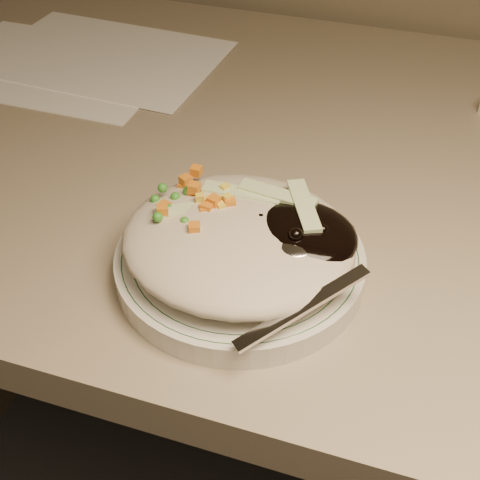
% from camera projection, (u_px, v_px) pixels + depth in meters
% --- Properties ---
extents(desk, '(1.40, 0.70, 0.74)m').
position_uv_depth(desk, '(363.00, 299.00, 0.83)').
color(desk, gray).
rests_on(desk, ground).
extents(plate, '(0.21, 0.21, 0.02)m').
position_uv_depth(plate, '(240.00, 263.00, 0.57)').
color(plate, silver).
rests_on(plate, desk).
extents(plate_rim, '(0.20, 0.20, 0.00)m').
position_uv_depth(plate_rim, '(240.00, 254.00, 0.56)').
color(plate_rim, '#144723').
rests_on(plate_rim, plate).
extents(meal, '(0.21, 0.19, 0.05)m').
position_uv_depth(meal, '(245.00, 236.00, 0.54)').
color(meal, '#B9AF96').
rests_on(meal, plate).
extents(papers, '(0.35, 0.26, 0.00)m').
position_uv_depth(papers, '(80.00, 62.00, 0.88)').
color(papers, white).
rests_on(papers, desk).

